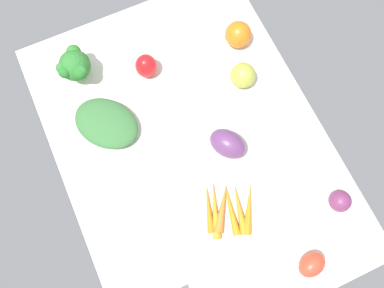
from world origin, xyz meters
The scene contains 10 objects.
tablecloth centered at (0.00, 0.00, 1.00)cm, with size 104.00×76.00×2.00cm, color silver.
carrot_bunch centered at (21.01, 1.44, 3.23)cm, with size 19.08×18.18×2.86cm.
bell_pepper_red centered at (-27.74, -2.61, 6.15)cm, with size 6.60×6.60×8.30cm, color red.
heirloom_tomato_orange centered at (-25.98, 27.59, 6.16)cm, with size 8.31×8.31×8.31cm, color orange.
red_onion_near_basket centered at (32.29, 30.15, 5.07)cm, with size 6.15×6.15×6.15cm, color #73305C.
broccoli_head centered at (-34.79, -22.12, 9.24)cm, with size 11.49×10.01×11.72cm.
roma_tomato centered at (43.82, 14.79, 4.93)cm, with size 7.76×5.86×5.86cm, color #D4412A.
heirloom_tomato_green centered at (-12.86, 22.69, 5.90)cm, with size 7.79×7.79×7.79cm, color #A2AD3F.
eggplant centered at (4.67, 9.09, 5.83)cm, with size 11.03×7.67×7.67cm, color #633769.
leafy_greens_clump centered at (-16.03, -20.29, 4.70)cm, with size 19.78×14.55×5.41cm, color #386E39.
Camera 1 is at (34.63, -15.79, 121.71)cm, focal length 39.96 mm.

